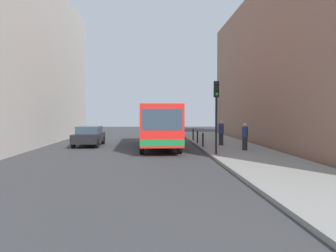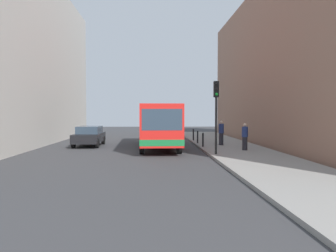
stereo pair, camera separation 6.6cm
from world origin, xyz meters
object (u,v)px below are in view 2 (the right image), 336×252
object	(u,v)px
car_behind_bus	(160,129)
bollard_mid	(198,137)
pedestrian_near_signal	(245,137)
pedestrian_mid_sidewalk	(221,133)
traffic_light	(216,103)
bollard_near	(203,140)
car_beside_bus	(89,136)
bollard_far	(193,135)
bus	(158,123)

from	to	relation	value
car_behind_bus	bollard_mid	distance (m)	9.87
pedestrian_near_signal	pedestrian_mid_sidewalk	bearing A→B (deg)	-110.53
traffic_light	pedestrian_mid_sidewalk	bearing A→B (deg)	75.65
bollard_near	pedestrian_mid_sidewalk	world-z (taller)	pedestrian_mid_sidewalk
bollard_mid	traffic_light	bearing A→B (deg)	-89.19
car_behind_bus	pedestrian_mid_sidewalk	distance (m)	11.85
car_beside_bus	bollard_far	bearing A→B (deg)	-158.56
bollard_near	bollard_far	xyz separation A→B (m)	(0.00, 5.51, 0.00)
car_behind_bus	pedestrian_mid_sidewalk	size ratio (longest dim) A/B	2.55
car_beside_bus	pedestrian_mid_sidewalk	xyz separation A→B (m)	(9.68, -1.20, 0.25)
traffic_light	pedestrian_mid_sidewalk	distance (m)	5.99
bollard_mid	pedestrian_mid_sidewalk	size ratio (longest dim) A/B	0.54
bollard_near	bollard_far	distance (m)	5.51
car_behind_bus	bollard_mid	world-z (taller)	car_behind_bus
car_behind_bus	bollard_far	world-z (taller)	car_behind_bus
bollard_mid	pedestrian_near_signal	distance (m)	5.57
bus	pedestrian_mid_sidewalk	xyz separation A→B (m)	(4.60, -0.02, -0.69)
bollard_near	pedestrian_near_signal	size ratio (longest dim) A/B	0.56
car_beside_bus	pedestrian_near_signal	distance (m)	11.47
car_beside_bus	bollard_far	size ratio (longest dim) A/B	4.65
bollard_near	traffic_light	bearing A→B (deg)	-88.67
car_beside_bus	bollard_near	bearing A→B (deg)	164.28
bus	pedestrian_mid_sidewalk	bearing A→B (deg)	178.20
bollard_near	car_behind_bus	bearing A→B (deg)	102.13
car_behind_bus	pedestrian_near_signal	xyz separation A→B (m)	(4.93, -14.58, 0.21)
bollard_mid	bollard_far	distance (m)	2.75
car_behind_bus	bollard_far	bearing A→B (deg)	107.48
bollard_far	pedestrian_near_signal	xyz separation A→B (m)	(2.29, -7.82, 0.37)
bollard_far	bollard_mid	bearing A→B (deg)	-90.00
car_beside_bus	bollard_far	xyz separation A→B (m)	(8.18, 3.14, -0.16)
pedestrian_near_signal	bus	bearing A→B (deg)	-66.29
car_behind_bus	pedestrian_near_signal	size ratio (longest dim) A/B	2.67
bus	pedestrian_near_signal	bearing A→B (deg)	145.43
traffic_light	pedestrian_mid_sidewalk	size ratio (longest dim) A/B	2.32
bus	bollard_mid	xyz separation A→B (m)	(3.10, 1.57, -1.10)
bollard_mid	bollard_far	bearing A→B (deg)	90.00
pedestrian_near_signal	car_beside_bus	bearing A→B (deg)	-57.38
traffic_light	bus	bearing A→B (deg)	120.15
car_behind_bus	pedestrian_near_signal	world-z (taller)	pedestrian_near_signal
car_behind_bus	car_beside_bus	bearing A→B (deg)	56.92
bollard_mid	pedestrian_near_signal	world-z (taller)	pedestrian_near_signal
bus	traffic_light	bearing A→B (deg)	118.59
bollard_near	bus	bearing A→B (deg)	159.02
bollard_mid	pedestrian_mid_sidewalk	xyz separation A→B (m)	(1.50, -1.59, 0.41)
bollard_near	pedestrian_near_signal	xyz separation A→B (m)	(2.29, -2.31, 0.37)
car_beside_bus	pedestrian_near_signal	bearing A→B (deg)	156.35
car_behind_bus	pedestrian_near_signal	distance (m)	15.39
traffic_light	bollard_mid	world-z (taller)	traffic_light
car_beside_bus	bollard_mid	xyz separation A→B (m)	(8.18, 0.38, -0.16)
bollard_far	car_behind_bus	bearing A→B (deg)	111.31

